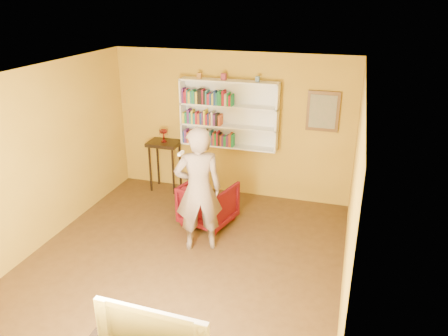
{
  "coord_description": "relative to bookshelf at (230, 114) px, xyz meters",
  "views": [
    {
      "loc": [
        2.14,
        -5.01,
        3.66
      ],
      "look_at": [
        0.39,
        0.75,
        1.22
      ],
      "focal_mm": 35.0,
      "sensor_mm": 36.0,
      "label": 1
    }
  ],
  "objects": [
    {
      "name": "ornament_centre",
      "position": [
        -0.09,
        -0.06,
        0.68
      ],
      "size": [
        0.08,
        0.08,
        0.12
      ],
      "primitive_type": "cube",
      "color": "maroon",
      "rests_on": "bookshelf"
    },
    {
      "name": "console_table",
      "position": [
        -1.26,
        -0.16,
        -0.78
      ],
      "size": [
        0.6,
        0.46,
        0.98
      ],
      "color": "black",
      "rests_on": "ground"
    },
    {
      "name": "bookshelf",
      "position": [
        0.0,
        0.0,
        0.0
      ],
      "size": [
        1.8,
        0.29,
        1.23
      ],
      "color": "white",
      "rests_on": "room_shell"
    },
    {
      "name": "game_remote",
      "position": [
        -0.06,
        -2.19,
        -0.0
      ],
      "size": [
        0.04,
        0.15,
        0.04
      ],
      "primitive_type": "cube",
      "color": "white",
      "rests_on": "person"
    },
    {
      "name": "books_row_middle",
      "position": [
        -0.49,
        -0.1,
        -0.09
      ],
      "size": [
        0.73,
        0.19,
        0.26
      ],
      "color": "gold",
      "rests_on": "bookshelf"
    },
    {
      "name": "armchair",
      "position": [
        -0.01,
        -1.23,
        -1.23
      ],
      "size": [
        0.96,
        0.97,
        0.73
      ],
      "primitive_type": "imported",
      "rotation": [
        0.0,
        0.0,
        2.89
      ],
      "color": "#47050E",
      "rests_on": "ground"
    },
    {
      "name": "books_row_upper",
      "position": [
        -0.39,
        -0.11,
        0.3
      ],
      "size": [
        0.95,
        0.19,
        0.27
      ],
      "color": "#5C2674",
      "rests_on": "bookshelf"
    },
    {
      "name": "room_shell",
      "position": [
        0.0,
        -2.41,
        -0.58
      ],
      "size": [
        5.3,
        5.8,
        2.88
      ],
      "color": "#422C15",
      "rests_on": "ground"
    },
    {
      "name": "framed_painting",
      "position": [
        1.65,
        0.05,
        0.16
      ],
      "size": [
        0.55,
        0.05,
        0.7
      ],
      "color": "#563818",
      "rests_on": "room_shell"
    },
    {
      "name": "person",
      "position": [
        0.1,
        -1.98,
        -0.63
      ],
      "size": [
        0.83,
        0.71,
        1.93
      ],
      "primitive_type": "imported",
      "rotation": [
        0.0,
        0.0,
        3.57
      ],
      "color": "#786558",
      "rests_on": "ground"
    },
    {
      "name": "ruby_lustre",
      "position": [
        -1.26,
        -0.16,
        -0.42
      ],
      "size": [
        0.16,
        0.16,
        0.26
      ],
      "color": "maroon",
      "rests_on": "console_table"
    },
    {
      "name": "books_row_lower",
      "position": [
        -0.38,
        -0.11,
        -0.46
      ],
      "size": [
        0.98,
        0.19,
        0.27
      ],
      "color": "navy",
      "rests_on": "bookshelf"
    },
    {
      "name": "ornament_right",
      "position": [
        0.51,
        -0.06,
        0.67
      ],
      "size": [
        0.07,
        0.07,
        0.09
      ],
      "primitive_type": "cube",
      "color": "slate",
      "rests_on": "bookshelf"
    },
    {
      "name": "television",
      "position": [
        0.68,
        -4.66,
        -0.74
      ],
      "size": [
        1.07,
        0.17,
        0.62
      ],
      "primitive_type": "imported",
      "rotation": [
        0.0,
        0.0,
        -0.03
      ],
      "color": "black",
      "rests_on": "tv_cabinet"
    },
    {
      "name": "ornament_left",
      "position": [
        -0.55,
        -0.06,
        0.67
      ],
      "size": [
        0.07,
        0.07,
        0.1
      ],
      "primitive_type": "cube",
      "color": "#A86F30",
      "rests_on": "bookshelf"
    }
  ]
}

